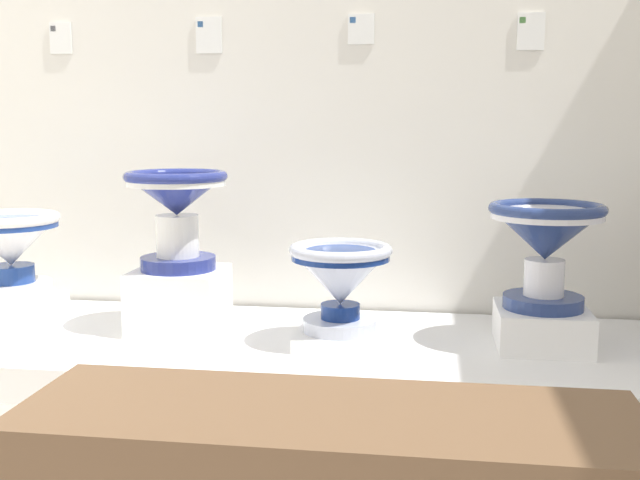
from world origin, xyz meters
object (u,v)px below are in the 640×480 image
at_px(antique_toilet_slender_white, 177,202).
at_px(plinth_block_broad_patterned, 542,327).
at_px(plinth_block_squat_floral, 340,338).
at_px(info_placard_first, 61,38).
at_px(antique_toilet_broad_patterned, 546,236).
at_px(info_placard_second, 209,35).
at_px(plinth_block_slender_white, 179,300).
at_px(antique_toilet_pale_glazed, 10,244).
at_px(plinth_block_pale_glazed, 14,312).
at_px(antique_toilet_squat_floral, 340,276).
at_px(info_placard_third, 361,29).
at_px(info_placard_fourth, 531,31).

distance_m(antique_toilet_slender_white, plinth_block_broad_patterned, 1.42).
distance_m(plinth_block_squat_floral, info_placard_first, 1.80).
distance_m(antique_toilet_broad_patterned, info_placard_second, 1.61).
bearing_deg(plinth_block_broad_patterned, plinth_block_slender_white, 178.97).
relative_size(antique_toilet_pale_glazed, plinth_block_squat_floral, 1.24).
bearing_deg(plinth_block_pale_glazed, plinth_block_slender_white, 3.03).
height_order(plinth_block_pale_glazed, antique_toilet_slender_white, antique_toilet_slender_white).
bearing_deg(plinth_block_slender_white, antique_toilet_squat_floral, -9.33).
height_order(plinth_block_slender_white, info_placard_third, info_placard_third).
distance_m(plinth_block_broad_patterned, antique_toilet_broad_patterned, 0.33).
relative_size(plinth_block_pale_glazed, info_placard_third, 2.88).
bearing_deg(info_placard_second, antique_toilet_squat_floral, -40.61).
bearing_deg(plinth_block_squat_floral, info_placard_fourth, 37.79).
bearing_deg(info_placard_third, antique_toilet_pale_glazed, -160.56).
relative_size(info_placard_second, info_placard_fourth, 1.03).
bearing_deg(plinth_block_pale_glazed, info_placard_first, 88.01).
xyz_separation_m(plinth_block_slender_white, antique_toilet_broad_patterned, (1.35, -0.02, 0.28)).
height_order(antique_toilet_squat_floral, plinth_block_broad_patterned, antique_toilet_squat_floral).
xyz_separation_m(plinth_block_broad_patterned, info_placard_third, (-0.70, 0.46, 1.10)).
bearing_deg(plinth_block_squat_floral, antique_toilet_broad_patterned, 6.39).
bearing_deg(antique_toilet_broad_patterned, antique_toilet_squat_floral, -173.61).
xyz_separation_m(plinth_block_squat_floral, info_placard_third, (0.02, 0.54, 1.15)).
bearing_deg(info_placard_second, info_placard_first, -180.00).
height_order(plinth_block_pale_glazed, plinth_block_slender_white, plinth_block_slender_white).
bearing_deg(plinth_block_pale_glazed, antique_toilet_broad_patterned, 0.31).
bearing_deg(antique_toilet_slender_white, plinth_block_squat_floral, -9.33).
bearing_deg(plinth_block_slender_white, plinth_block_squat_floral, -9.33).
relative_size(plinth_block_slender_white, plinth_block_broad_patterned, 1.02).
height_order(antique_toilet_pale_glazed, antique_toilet_slender_white, antique_toilet_slender_white).
height_order(info_placard_second, info_placard_third, same).
relative_size(antique_toilet_pale_glazed, plinth_block_broad_patterned, 1.16).
height_order(antique_toilet_slender_white, info_placard_second, info_placard_second).
relative_size(antique_toilet_slender_white, info_placard_second, 2.61).
height_order(antique_toilet_slender_white, info_placard_fourth, info_placard_fourth).
xyz_separation_m(info_placard_second, info_placard_fourth, (1.32, -0.00, -0.01)).
xyz_separation_m(plinth_block_squat_floral, plinth_block_broad_patterned, (0.72, 0.08, 0.04)).
distance_m(plinth_block_slender_white, plinth_block_squat_floral, 0.65).
relative_size(plinth_block_broad_patterned, info_placard_third, 2.73).
distance_m(antique_toilet_broad_patterned, info_placard_third, 1.14).
relative_size(antique_toilet_broad_patterned, info_placard_fourth, 2.78).
relative_size(antique_toilet_broad_patterned, info_placard_first, 3.02).
height_order(plinth_block_squat_floral, antique_toilet_squat_floral, antique_toilet_squat_floral).
bearing_deg(plinth_block_broad_patterned, plinth_block_pale_glazed, -179.69).
bearing_deg(antique_toilet_pale_glazed, plinth_block_squat_floral, -3.04).
distance_m(antique_toilet_pale_glazed, info_placard_second, 1.17).
height_order(plinth_block_broad_patterned, info_placard_second, info_placard_second).
xyz_separation_m(antique_toilet_pale_glazed, plinth_block_squat_floral, (1.30, -0.07, -0.30)).
bearing_deg(plinth_block_squat_floral, plinth_block_pale_glazed, 176.96).
xyz_separation_m(plinth_block_pale_glazed, antique_toilet_pale_glazed, (0.00, 0.00, 0.27)).
relative_size(antique_toilet_slender_white, antique_toilet_squat_floral, 1.05).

